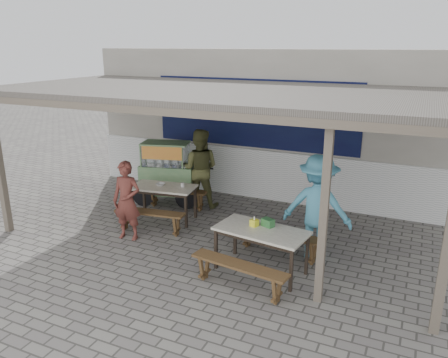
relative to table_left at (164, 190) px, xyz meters
The scene contains 17 objects.
ground 1.72m from the table_left, 30.85° to the right, with size 60.00×60.00×0.00m, color slate.
back_wall 3.26m from the table_left, 63.90° to the left, with size 9.00×1.28×3.50m.
warung_roof 2.47m from the table_left, ahead, with size 9.00×4.21×2.81m.
table_left is the anchor object (origin of this frame).
bench_left_street 0.78m from the table_left, 81.60° to the right, with size 1.45×0.49×0.45m.
bench_left_wall 0.78m from the table_left, 98.40° to the left, with size 1.45×0.49×0.45m.
table_right 2.92m from the table_left, 25.30° to the right, with size 1.56×0.93×0.75m.
bench_right_street 3.22m from the table_left, 37.37° to the right, with size 1.60×0.49×0.45m.
bench_right_wall 2.81m from the table_left, 11.42° to the right, with size 1.60×0.49×0.45m.
vendor_cart 1.06m from the table_left, 116.89° to the left, with size 1.73×1.04×1.46m.
patron_street_side 1.10m from the table_left, 96.72° to the right, with size 0.56×0.37×1.53m, color brown.
patron_wall_side 1.13m from the table_left, 73.68° to the left, with size 0.88×0.69×1.81m, color brown.
patron_right_table 3.35m from the table_left, ahead, with size 1.20×0.69×1.85m, color #4997B3.
tissue_box 2.75m from the table_left, 25.15° to the right, with size 0.11×0.11×0.11m, color yellow.
donation_box 2.90m from the table_left, 21.93° to the right, with size 0.20×0.13×0.13m, color #306D37.
condiment_jar 0.43m from the table_left, 19.61° to the left, with size 0.08×0.08×0.09m, color silver.
condiment_bowl 0.14m from the table_left, 166.25° to the left, with size 0.19×0.19×0.05m, color white.
Camera 1 is at (3.43, -6.57, 3.61)m, focal length 35.00 mm.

